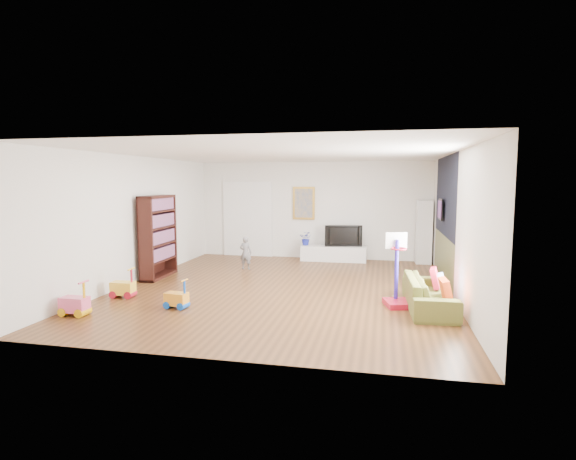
% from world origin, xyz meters
% --- Properties ---
extents(floor, '(6.50, 7.50, 0.00)m').
position_xyz_m(floor, '(0.00, 0.00, 0.00)').
color(floor, brown).
rests_on(floor, ground).
extents(ceiling, '(6.50, 7.50, 0.00)m').
position_xyz_m(ceiling, '(0.00, 0.00, 2.70)').
color(ceiling, white).
rests_on(ceiling, ground).
extents(wall_back, '(6.50, 0.00, 2.70)m').
position_xyz_m(wall_back, '(0.00, 3.75, 1.35)').
color(wall_back, silver).
rests_on(wall_back, ground).
extents(wall_front, '(6.50, 0.00, 2.70)m').
position_xyz_m(wall_front, '(0.00, -3.75, 1.35)').
color(wall_front, white).
rests_on(wall_front, ground).
extents(wall_left, '(0.00, 7.50, 2.70)m').
position_xyz_m(wall_left, '(-3.25, 0.00, 1.35)').
color(wall_left, white).
rests_on(wall_left, ground).
extents(wall_right, '(0.00, 7.50, 2.70)m').
position_xyz_m(wall_right, '(3.25, 0.00, 1.35)').
color(wall_right, white).
rests_on(wall_right, ground).
extents(navy_accent, '(0.01, 3.20, 1.70)m').
position_xyz_m(navy_accent, '(3.23, 1.40, 1.85)').
color(navy_accent, black).
rests_on(navy_accent, wall_right).
extents(olive_wainscot, '(0.01, 3.20, 1.00)m').
position_xyz_m(olive_wainscot, '(3.23, 1.40, 0.50)').
color(olive_wainscot, brown).
rests_on(olive_wainscot, wall_right).
extents(doorway, '(1.45, 0.06, 2.10)m').
position_xyz_m(doorway, '(-1.90, 3.71, 1.05)').
color(doorway, white).
rests_on(doorway, ground).
extents(painting_back, '(0.62, 0.06, 0.92)m').
position_xyz_m(painting_back, '(-0.25, 3.71, 1.55)').
color(painting_back, gold).
rests_on(painting_back, wall_back).
extents(artwork_right, '(0.04, 0.56, 0.46)m').
position_xyz_m(artwork_right, '(3.17, 1.60, 1.55)').
color(artwork_right, '#7F3F8C').
rests_on(artwork_right, wall_right).
extents(media_console, '(1.77, 0.47, 0.41)m').
position_xyz_m(media_console, '(0.64, 3.35, 0.21)').
color(media_console, silver).
rests_on(media_console, ground).
extents(tall_cabinet, '(0.41, 0.41, 1.67)m').
position_xyz_m(tall_cabinet, '(3.00, 3.50, 0.83)').
color(tall_cabinet, white).
rests_on(tall_cabinet, ground).
extents(bookshelf, '(0.38, 1.28, 1.85)m').
position_xyz_m(bookshelf, '(-3.01, 0.48, 0.92)').
color(bookshelf, black).
rests_on(bookshelf, ground).
extents(sofa, '(0.82, 1.88, 0.54)m').
position_xyz_m(sofa, '(2.74, -0.92, 0.27)').
color(sofa, '#63682A').
rests_on(sofa, ground).
extents(basketball_hoop, '(0.57, 0.63, 1.28)m').
position_xyz_m(basketball_hoop, '(2.23, -0.86, 0.64)').
color(basketball_hoop, red).
rests_on(basketball_hoop, ground).
extents(ride_on_yellow, '(0.43, 0.28, 0.55)m').
position_xyz_m(ride_on_yellow, '(-2.79, -1.32, 0.28)').
color(ride_on_yellow, yellow).
rests_on(ride_on_yellow, ground).
extents(ride_on_orange, '(0.40, 0.27, 0.50)m').
position_xyz_m(ride_on_orange, '(-1.49, -1.77, 0.25)').
color(ride_on_orange, orange).
rests_on(ride_on_orange, ground).
extents(ride_on_pink, '(0.43, 0.27, 0.57)m').
position_xyz_m(ride_on_pink, '(-2.91, -2.51, 0.28)').
color(ride_on_pink, '#ED5682').
rests_on(ride_on_pink, ground).
extents(child, '(0.30, 0.20, 0.82)m').
position_xyz_m(child, '(-1.35, 1.74, 0.41)').
color(child, slate).
rests_on(child, ground).
extents(tv, '(1.01, 0.34, 0.58)m').
position_xyz_m(tv, '(0.89, 3.39, 0.70)').
color(tv, black).
rests_on(tv, media_console).
extents(vase_plant, '(0.39, 0.35, 0.38)m').
position_xyz_m(vase_plant, '(-0.12, 3.37, 0.60)').
color(vase_plant, '#192297').
rests_on(vase_plant, media_console).
extents(pillow_left, '(0.13, 0.42, 0.41)m').
position_xyz_m(pillow_left, '(2.94, -1.41, 0.42)').
color(pillow_left, red).
rests_on(pillow_left, sofa).
extents(pillow_center, '(0.13, 0.36, 0.36)m').
position_xyz_m(pillow_center, '(2.95, -0.89, 0.42)').
color(pillow_center, white).
rests_on(pillow_center, sofa).
extents(pillow_right, '(0.15, 0.37, 0.36)m').
position_xyz_m(pillow_right, '(2.88, -0.37, 0.42)').
color(pillow_right, red).
rests_on(pillow_right, sofa).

